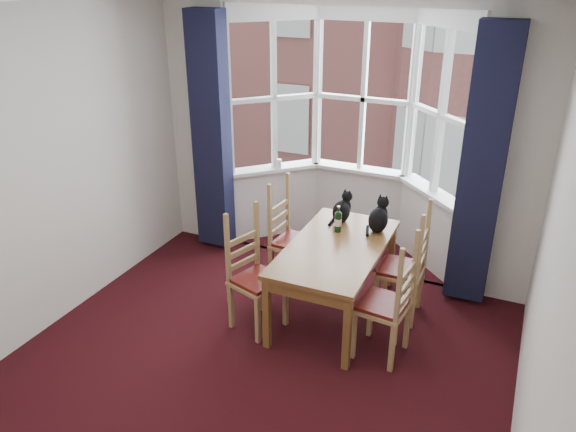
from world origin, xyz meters
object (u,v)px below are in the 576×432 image
Objects in this scene: cat_left at (342,210)px; candle_tall at (279,164)px; chair_left_far at (287,241)px; cat_right at (379,218)px; chair_right_far at (410,272)px; chair_left_near at (251,278)px; dining_table at (336,253)px; wine_bottle at (338,220)px; chair_right_near at (393,309)px.

candle_tall is (-1.05, 0.80, 0.07)m from cat_left.
chair_left_far is 2.59× the size of cat_right.
cat_right is at bearing 151.56° from chair_right_far.
chair_left_far is 1.19m from candle_tall.
cat_right is at bearing 45.01° from chair_left_near.
dining_table is 0.57m from cat_right.
cat_left is at bearing 160.93° from chair_right_far.
chair_left_near is at bearing -151.60° from chair_right_far.
cat_right is at bearing 26.49° from wine_bottle.
cat_left is at bearing -37.05° from candle_tall.
chair_right_near is at bearing -43.18° from wine_bottle.
chair_right_near is (1.30, 0.04, 0.00)m from chair_left_near.
dining_table is 0.75m from chair_left_far.
chair_left_near is at bearing -73.11° from candle_tall.
candle_tall is at bearing 142.95° from cat_left.
chair_right_near is 1.08m from wine_bottle.
dining_table is at bearing -28.35° from chair_left_far.
cat_left is at bearing 61.72° from chair_left_near.
chair_left_far is at bearing -61.02° from candle_tall.
wine_bottle reaches higher than chair_left_near.
candle_tall is at bearing 106.89° from chair_left_near.
cat_right is at bearing -30.66° from candle_tall.
chair_left_near is 3.52× the size of wine_bottle.
wine_bottle is at bearing -79.81° from cat_left.
cat_left is 1.32m from candle_tall.
cat_right is at bearing -8.58° from cat_left.
cat_left is 0.93× the size of cat_right.
chair_right_near is at bearing -89.32° from chair_right_far.
candle_tall is (-1.83, 1.72, 0.45)m from chair_right_near.
cat_right is 0.39m from wine_bottle.
chair_left_near is 0.79m from chair_left_far.
chair_right_near is 0.66m from chair_right_far.
cat_left is at bearing 130.18° from chair_right_near.
chair_left_far is 1.29m from chair_right_far.
dining_table is at bearing 148.22° from chair_right_near.
chair_right_far is 2.80× the size of cat_left.
chair_left_near is 1.00× the size of chair_left_far.
cat_left is (-0.78, 0.92, 0.38)m from chair_right_near.
chair_right_far is 0.82m from wine_bottle.
wine_bottle is 2.44× the size of candle_tall.
chair_right_near is at bearing -65.58° from cat_right.
dining_table is 0.79m from chair_right_near.
chair_left_far is 3.52× the size of wine_bottle.
wine_bottle reaches higher than chair_right_near.
cat_left reaches higher than wine_bottle.
dining_table is 5.86× the size of wine_bottle.
wine_bottle is (-0.09, 0.29, 0.19)m from dining_table.
chair_right_near is (0.65, -0.40, -0.17)m from dining_table.
cat_right is (0.91, 0.11, 0.39)m from chair_left_far.
dining_table is 0.80m from chair_left_near.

